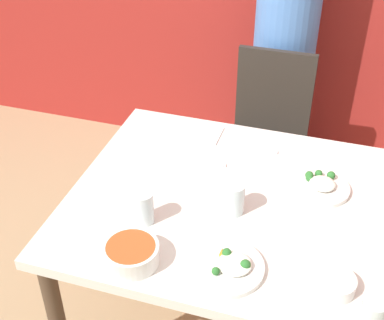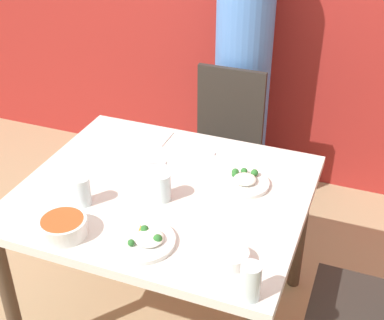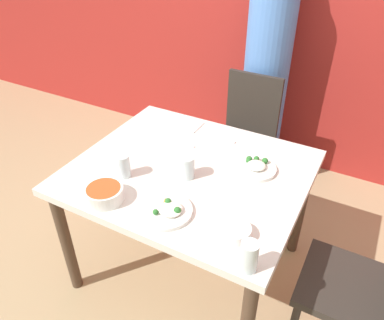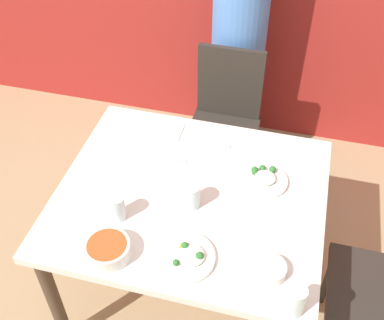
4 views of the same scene
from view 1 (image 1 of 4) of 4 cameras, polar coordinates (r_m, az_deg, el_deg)
name	(u,v)px [view 1 (image 1 of 4)]	position (r m, az deg, el deg)	size (l,w,h in m)	color
dining_table	(231,217)	(1.96, 4.15, -6.12)	(1.14, 0.98, 0.73)	silver
chair_adult_spot	(267,136)	(2.71, 7.99, 2.53)	(0.40, 0.40, 0.89)	#2D2823
person_adult	(284,53)	(2.85, 9.77, 11.21)	(0.32, 0.32, 1.70)	#5184D1
bowl_curry	(131,253)	(1.66, -6.51, -9.88)	(0.17, 0.17, 0.06)	white
plate_rice_adult	(227,266)	(1.64, 3.72, -11.22)	(0.24, 0.24, 0.05)	white
plate_rice_child	(320,186)	(1.98, 13.49, -2.71)	(0.22, 0.22, 0.05)	white
bowl_rice_small	(334,283)	(1.63, 14.92, -12.61)	(0.12, 0.12, 0.05)	white
glass_water_tall	(372,318)	(1.53, 18.64, -15.69)	(0.07, 0.07, 0.13)	silver
glass_water_short	(144,208)	(1.78, -5.18, -5.07)	(0.07, 0.07, 0.12)	silver
glass_water_center	(233,198)	(1.81, 4.41, -4.07)	(0.08, 0.08, 0.11)	silver
napkin_folded	(204,133)	(2.24, 1.28, 2.85)	(0.14, 0.14, 0.01)	white
fork_steel	(202,166)	(2.04, 1.12, -0.66)	(0.18, 0.08, 0.01)	silver
spoon_steel	(256,149)	(2.16, 6.82, 1.22)	(0.18, 0.03, 0.01)	silver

